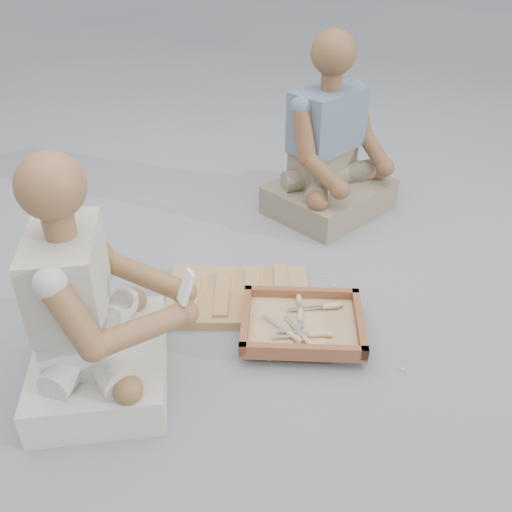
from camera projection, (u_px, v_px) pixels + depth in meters
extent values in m
plane|color=gray|center=(272.00, 329.00, 2.39)|extent=(60.00, 60.00, 0.00)
cube|color=olive|center=(238.00, 296.00, 2.55)|extent=(0.72, 0.56, 0.04)
cube|color=brown|center=(302.00, 326.00, 2.33)|extent=(0.59, 0.52, 0.01)
cube|color=brown|center=(302.00, 293.00, 2.47)|extent=(0.48, 0.17, 0.05)
cube|color=brown|center=(303.00, 351.00, 2.16)|extent=(0.48, 0.17, 0.05)
cube|color=brown|center=(360.00, 322.00, 2.31)|extent=(0.14, 0.39, 0.05)
cube|color=brown|center=(246.00, 319.00, 2.33)|extent=(0.14, 0.39, 0.05)
cube|color=tan|center=(302.00, 324.00, 2.33)|extent=(0.51, 0.45, 0.01)
cube|color=white|center=(305.00, 308.00, 2.39)|extent=(0.15, 0.04, 0.00)
cylinder|color=tan|center=(331.00, 306.00, 2.40)|extent=(0.07, 0.03, 0.02)
cube|color=white|center=(294.00, 327.00, 2.29)|extent=(0.05, 0.15, 0.00)
cylinder|color=tan|center=(309.00, 343.00, 2.21)|extent=(0.04, 0.07, 0.02)
cube|color=white|center=(296.00, 332.00, 2.26)|extent=(0.15, 0.06, 0.00)
cylinder|color=tan|center=(323.00, 334.00, 2.25)|extent=(0.07, 0.04, 0.02)
cube|color=white|center=(276.00, 324.00, 2.30)|extent=(0.08, 0.14, 0.00)
cylinder|color=tan|center=(295.00, 337.00, 2.23)|extent=(0.05, 0.07, 0.02)
cube|color=white|center=(290.00, 336.00, 2.24)|extent=(0.15, 0.04, 0.00)
cylinder|color=tan|center=(317.00, 334.00, 2.25)|extent=(0.07, 0.03, 0.02)
cube|color=white|center=(309.00, 308.00, 2.39)|extent=(0.15, 0.03, 0.00)
cylinder|color=tan|center=(334.00, 305.00, 2.41)|extent=(0.07, 0.03, 0.02)
cube|color=white|center=(301.00, 314.00, 2.35)|extent=(0.05, 0.15, 0.00)
cylinder|color=tan|center=(299.00, 298.00, 2.45)|extent=(0.04, 0.07, 0.02)
cube|color=white|center=(299.00, 333.00, 2.26)|extent=(0.07, 0.15, 0.00)
cylinder|color=tan|center=(300.00, 315.00, 2.35)|extent=(0.05, 0.07, 0.02)
cube|color=tan|center=(269.00, 359.00, 2.24)|extent=(0.02, 0.02, 0.00)
cube|color=tan|center=(274.00, 308.00, 2.51)|extent=(0.02, 0.02, 0.00)
cube|color=tan|center=(334.00, 325.00, 2.42)|extent=(0.02, 0.02, 0.00)
cube|color=tan|center=(334.00, 286.00, 2.65)|extent=(0.02, 0.02, 0.00)
cube|color=tan|center=(276.00, 294.00, 2.60)|extent=(0.02, 0.02, 0.00)
cube|color=tan|center=(322.00, 277.00, 2.71)|extent=(0.02, 0.02, 0.00)
cube|color=tan|center=(403.00, 369.00, 2.19)|extent=(0.02, 0.02, 0.00)
cube|color=tan|center=(347.00, 328.00, 2.40)|extent=(0.02, 0.02, 0.00)
cube|color=silver|center=(101.00, 365.00, 2.11)|extent=(0.53, 0.64, 0.15)
cube|color=silver|center=(77.00, 332.00, 2.01)|extent=(0.24, 0.35, 0.18)
cube|color=#B9B4A4|center=(67.00, 275.00, 1.88)|extent=(0.26, 0.39, 0.30)
sphere|color=brown|center=(51.00, 186.00, 1.70)|extent=(0.21, 0.21, 0.21)
sphere|color=brown|center=(184.00, 292.00, 2.05)|extent=(0.10, 0.10, 0.10)
sphere|color=brown|center=(185.00, 313.00, 1.95)|extent=(0.10, 0.10, 0.10)
cube|color=gray|center=(329.00, 197.00, 3.23)|extent=(0.79, 0.74, 0.16)
cube|color=gray|center=(322.00, 164.00, 3.17)|extent=(0.41, 0.36, 0.19)
cube|color=slate|center=(327.00, 120.00, 3.02)|extent=(0.46, 0.40, 0.32)
sphere|color=brown|center=(334.00, 53.00, 2.83)|extent=(0.23, 0.23, 0.23)
sphere|color=brown|center=(385.00, 167.00, 3.11)|extent=(0.10, 0.10, 0.10)
sphere|color=brown|center=(340.00, 190.00, 2.88)|extent=(0.10, 0.10, 0.10)
cube|color=white|center=(186.00, 287.00, 1.90)|extent=(0.07, 0.06, 0.12)
cube|color=black|center=(186.00, 285.00, 1.89)|extent=(0.03, 0.04, 0.04)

